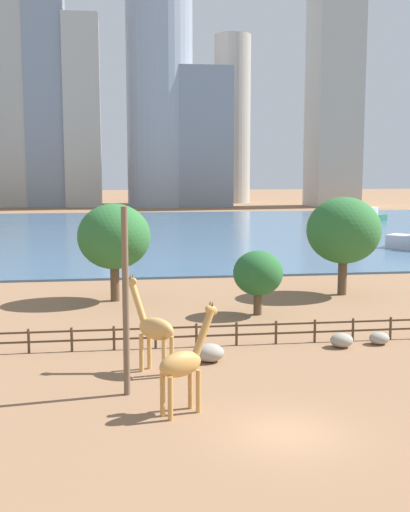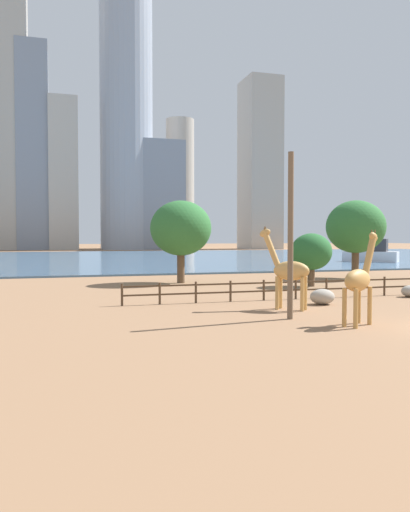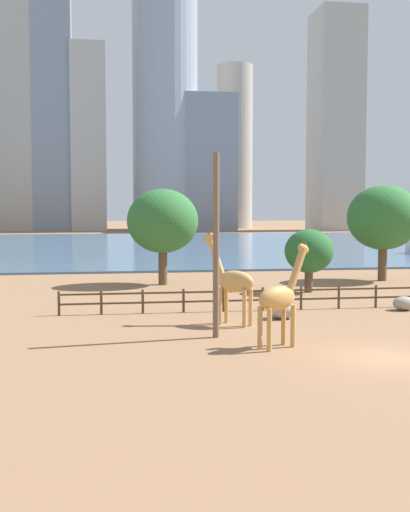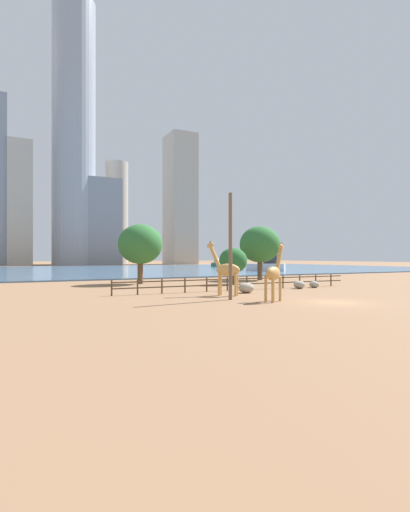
# 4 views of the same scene
# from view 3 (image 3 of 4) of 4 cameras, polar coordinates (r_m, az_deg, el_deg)

# --- Properties ---
(ground_plane) EXTENTS (400.00, 400.00, 0.00)m
(ground_plane) POSITION_cam_3_polar(r_m,az_deg,el_deg) (103.42, -3.04, 1.05)
(ground_plane) COLOR #8C6647
(harbor_water) EXTENTS (180.00, 86.00, 0.20)m
(harbor_water) POSITION_cam_3_polar(r_m,az_deg,el_deg) (100.44, -2.86, 1.02)
(harbor_water) COLOR #476B8C
(harbor_water) RESTS_ON ground
(giraffe_tall) EXTENTS (2.50, 2.47, 4.64)m
(giraffe_tall) POSITION_cam_3_polar(r_m,az_deg,el_deg) (31.38, 2.46, -2.22)
(giraffe_tall) COLOR tan
(giraffe_tall) RESTS_ON ground
(giraffe_companion) EXTENTS (2.77, 1.90, 4.40)m
(giraffe_companion) POSITION_cam_3_polar(r_m,az_deg,el_deg) (26.39, 6.66, -3.69)
(giraffe_companion) COLOR #C18C47
(giraffe_companion) RESTS_ON ground
(utility_pole) EXTENTS (0.28, 0.28, 8.13)m
(utility_pole) POSITION_cam_3_polar(r_m,az_deg,el_deg) (28.12, 0.99, 0.91)
(utility_pole) COLOR brown
(utility_pole) RESTS_ON ground
(boulder_by_pole) EXTENTS (1.26, 1.05, 0.79)m
(boulder_by_pole) POSITION_cam_3_polar(r_m,az_deg,el_deg) (37.74, 17.27, -4.04)
(boulder_by_pole) COLOR gray
(boulder_by_pole) RESTS_ON ground
(boulder_small) EXTENTS (1.51, 1.23, 0.92)m
(boulder_small) POSITION_cam_3_polar(r_m,az_deg,el_deg) (33.54, 6.83, -4.78)
(boulder_small) COLOR gray
(boulder_small) RESTS_ON ground
(enclosure_fence) EXTENTS (26.12, 0.14, 1.30)m
(enclosure_fence) POSITION_cam_3_polar(r_m,az_deg,el_deg) (36.54, 7.47, -3.57)
(enclosure_fence) COLOR #4C3826
(enclosure_fence) RESTS_ON ground
(tree_left_large) EXTENTS (5.67, 5.67, 7.57)m
(tree_left_large) POSITION_cam_3_polar(r_m,az_deg,el_deg) (52.51, 15.57, 3.29)
(tree_left_large) COLOR brown
(tree_left_large) RESTS_ON ground
(tree_center_broad) EXTENTS (5.32, 5.32, 7.18)m
(tree_center_broad) POSITION_cam_3_polar(r_m,az_deg,el_deg) (48.00, -3.79, 3.10)
(tree_center_broad) COLOR brown
(tree_center_broad) RESTS_ON ground
(tree_right_tall) EXTENTS (3.32, 3.32, 4.32)m
(tree_right_tall) POSITION_cam_3_polar(r_m,az_deg,el_deg) (44.19, 9.23, 0.40)
(tree_right_tall) COLOR brown
(tree_right_tall) RESTS_ON ground
(boat_tug) EXTENTS (6.08, 5.38, 2.64)m
(boat_tug) POSITION_cam_3_polar(r_m,az_deg,el_deg) (122.92, 15.47, 1.92)
(boat_tug) COLOR #337259
(boat_tug) RESTS_ON harbor_water
(skyline_tower_needle) EXTENTS (15.23, 14.96, 104.77)m
(skyline_tower_needle) POSITION_cam_3_polar(r_m,az_deg,el_deg) (182.94, -16.44, 18.83)
(skyline_tower_needle) COLOR #ADA89E
(skyline_tower_needle) RESTS_ON ground
(skyline_block_central) EXTENTS (8.97, 12.96, 48.14)m
(skyline_block_central) POSITION_cam_3_polar(r_m,az_deg,el_deg) (174.40, -10.29, 10.20)
(skyline_block_central) COLOR #B7B2A8
(skyline_block_central) RESTS_ON ground
(skyline_block_left) EXTENTS (15.27, 13.97, 35.20)m
(skyline_block_left) POSITION_cam_3_polar(r_m,az_deg,el_deg) (171.03, -0.02, 8.21)
(skyline_block_left) COLOR gray
(skyline_block_left) RESTS_ON ground
(skyline_block_right) EXTENTS (10.33, 10.33, 47.12)m
(skyline_block_right) POSITION_cam_3_polar(r_m,az_deg,el_deg) (189.70, 2.66, 9.61)
(skyline_block_right) COLOR #ADA89E
(skyline_block_right) RESTS_ON ground
(skyline_tower_short) EXTENTS (11.47, 13.70, 57.10)m
(skyline_tower_short) POSITION_cam_3_polar(r_m,az_deg,el_deg) (175.53, 11.51, 11.61)
(skyline_tower_short) COLOR #ADA89E
(skyline_tower_short) RESTS_ON ground
(skyline_block_wide) EXTENTS (9.60, 14.19, 64.76)m
(skyline_block_wide) POSITION_cam_3_polar(r_m,az_deg,el_deg) (177.39, -13.35, 12.75)
(skyline_block_wide) COLOR gray
(skyline_block_wide) RESTS_ON ground
(skyline_tower_far) EXTENTS (16.93, 16.93, 105.85)m
(skyline_tower_far) POSITION_cam_3_polar(r_m,az_deg,el_deg) (176.09, -3.60, 19.76)
(skyline_tower_far) COLOR #939EAD
(skyline_tower_far) RESTS_ON ground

